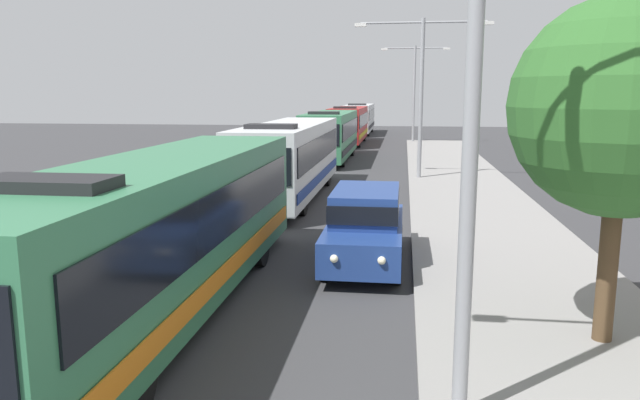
{
  "coord_description": "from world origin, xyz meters",
  "views": [
    {
      "loc": [
        3.3,
        1.11,
        4.3
      ],
      "look_at": [
        1.43,
        14.6,
        1.86
      ],
      "focal_mm": 33.87,
      "sensor_mm": 36.0,
      "label": 1
    }
  ],
  "objects_px": {
    "bus_fourth_in_line": "(349,124)",
    "roadside_tree": "(622,108)",
    "streetlamp_mid": "(422,80)",
    "bus_second_in_line": "(290,157)",
    "streetlamp_far": "(414,83)",
    "bus_middle": "(331,134)",
    "white_suv": "(366,223)",
    "bus_lead": "(162,229)",
    "bus_rear": "(360,118)",
    "streetlamp_near": "(475,46)"
  },
  "relations": [
    {
      "from": "bus_fourth_in_line",
      "to": "roadside_tree",
      "type": "bearing_deg",
      "value": -78.82
    },
    {
      "from": "streetlamp_mid",
      "to": "roadside_tree",
      "type": "xyz_separation_m",
      "value": [
        2.63,
        -19.78,
        -0.85
      ]
    },
    {
      "from": "bus_second_in_line",
      "to": "streetlamp_far",
      "type": "relative_size",
      "value": 1.48
    },
    {
      "from": "bus_middle",
      "to": "white_suv",
      "type": "xyz_separation_m",
      "value": [
        3.7,
        -23.27,
        -0.66
      ]
    },
    {
      "from": "bus_lead",
      "to": "streetlamp_far",
      "type": "bearing_deg",
      "value": 82.64
    },
    {
      "from": "bus_second_in_line",
      "to": "bus_rear",
      "type": "relative_size",
      "value": 1.07
    },
    {
      "from": "bus_lead",
      "to": "white_suv",
      "type": "xyz_separation_m",
      "value": [
        3.7,
        4.04,
        -0.66
      ]
    },
    {
      "from": "bus_rear",
      "to": "bus_fourth_in_line",
      "type": "bearing_deg",
      "value": -90.0
    },
    {
      "from": "white_suv",
      "to": "bus_rear",
      "type": "bearing_deg",
      "value": 94.36
    },
    {
      "from": "bus_lead",
      "to": "streetlamp_near",
      "type": "relative_size",
      "value": 1.65
    },
    {
      "from": "streetlamp_mid",
      "to": "bus_lead",
      "type": "bearing_deg",
      "value": -105.74
    },
    {
      "from": "bus_middle",
      "to": "streetlamp_far",
      "type": "distance_m",
      "value": 15.81
    },
    {
      "from": "bus_middle",
      "to": "bus_fourth_in_line",
      "type": "relative_size",
      "value": 1.01
    },
    {
      "from": "streetlamp_near",
      "to": "streetlamp_far",
      "type": "xyz_separation_m",
      "value": [
        0.0,
        45.25,
        0.24
      ]
    },
    {
      "from": "bus_middle",
      "to": "white_suv",
      "type": "distance_m",
      "value": 23.57
    },
    {
      "from": "bus_rear",
      "to": "streetlamp_far",
      "type": "xyz_separation_m",
      "value": [
        5.4,
        -10.8,
        3.38
      ]
    },
    {
      "from": "streetlamp_near",
      "to": "streetlamp_far",
      "type": "relative_size",
      "value": 0.94
    },
    {
      "from": "white_suv",
      "to": "roadside_tree",
      "type": "distance_m",
      "value": 7.04
    },
    {
      "from": "bus_second_in_line",
      "to": "bus_fourth_in_line",
      "type": "distance_m",
      "value": 26.58
    },
    {
      "from": "bus_fourth_in_line",
      "to": "white_suv",
      "type": "distance_m",
      "value": 36.15
    },
    {
      "from": "streetlamp_mid",
      "to": "streetlamp_far",
      "type": "distance_m",
      "value": 22.63
    },
    {
      "from": "bus_lead",
      "to": "white_suv",
      "type": "height_order",
      "value": "bus_lead"
    },
    {
      "from": "bus_rear",
      "to": "bus_lead",
      "type": "bearing_deg",
      "value": -90.0
    },
    {
      "from": "bus_fourth_in_line",
      "to": "streetlamp_mid",
      "type": "distance_m",
      "value": 21.76
    },
    {
      "from": "streetlamp_near",
      "to": "bus_second_in_line",
      "type": "bearing_deg",
      "value": 107.73
    },
    {
      "from": "streetlamp_far",
      "to": "roadside_tree",
      "type": "relative_size",
      "value": 1.41
    },
    {
      "from": "bus_lead",
      "to": "bus_second_in_line",
      "type": "distance_m",
      "value": 13.41
    },
    {
      "from": "streetlamp_mid",
      "to": "roadside_tree",
      "type": "relative_size",
      "value": 1.34
    },
    {
      "from": "white_suv",
      "to": "streetlamp_far",
      "type": "xyz_separation_m",
      "value": [
        1.7,
        37.74,
        4.03
      ]
    },
    {
      "from": "bus_middle",
      "to": "bus_rear",
      "type": "bearing_deg",
      "value": 90.0
    },
    {
      "from": "streetlamp_near",
      "to": "roadside_tree",
      "type": "relative_size",
      "value": 1.32
    },
    {
      "from": "bus_lead",
      "to": "white_suv",
      "type": "relative_size",
      "value": 2.44
    },
    {
      "from": "bus_middle",
      "to": "bus_fourth_in_line",
      "type": "distance_m",
      "value": 12.68
    },
    {
      "from": "streetlamp_far",
      "to": "roadside_tree",
      "type": "height_order",
      "value": "streetlamp_far"
    },
    {
      "from": "streetlamp_near",
      "to": "roadside_tree",
      "type": "distance_m",
      "value": 3.95
    },
    {
      "from": "bus_fourth_in_line",
      "to": "white_suv",
      "type": "bearing_deg",
      "value": -84.13
    },
    {
      "from": "bus_second_in_line",
      "to": "streetlamp_far",
      "type": "distance_m",
      "value": 29.08
    },
    {
      "from": "streetlamp_far",
      "to": "roadside_tree",
      "type": "distance_m",
      "value": 42.5
    },
    {
      "from": "bus_lead",
      "to": "streetlamp_mid",
      "type": "bearing_deg",
      "value": 74.26
    },
    {
      "from": "bus_lead",
      "to": "bus_middle",
      "type": "height_order",
      "value": "same"
    },
    {
      "from": "streetlamp_near",
      "to": "roadside_tree",
      "type": "bearing_deg",
      "value": 47.26
    },
    {
      "from": "streetlamp_near",
      "to": "bus_fourth_in_line",
      "type": "bearing_deg",
      "value": 97.08
    },
    {
      "from": "bus_lead",
      "to": "streetlamp_far",
      "type": "xyz_separation_m",
      "value": [
        5.4,
        41.78,
        3.38
      ]
    },
    {
      "from": "streetlamp_far",
      "to": "bus_lead",
      "type": "bearing_deg",
      "value": -97.36
    },
    {
      "from": "streetlamp_mid",
      "to": "streetlamp_near",
      "type": "bearing_deg",
      "value": -90.0
    },
    {
      "from": "streetlamp_mid",
      "to": "streetlamp_far",
      "type": "xyz_separation_m",
      "value": [
        0.0,
        22.63,
        0.16
      ]
    },
    {
      "from": "streetlamp_far",
      "to": "streetlamp_mid",
      "type": "bearing_deg",
      "value": -90.0
    },
    {
      "from": "bus_fourth_in_line",
      "to": "bus_middle",
      "type": "bearing_deg",
      "value": -90.0
    },
    {
      "from": "bus_rear",
      "to": "bus_second_in_line",
      "type": "bearing_deg",
      "value": -90.0
    },
    {
      "from": "streetlamp_near",
      "to": "bus_middle",
      "type": "bearing_deg",
      "value": 99.95
    }
  ]
}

